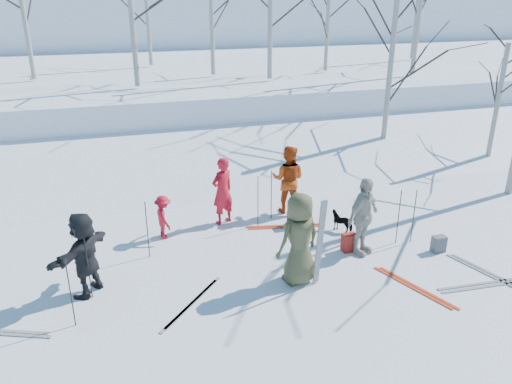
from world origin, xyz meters
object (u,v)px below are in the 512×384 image
object	(u,v)px
skier_cream_east	(363,217)
skier_red_north	(222,191)
dog	(342,221)
backpack_grey	(439,244)
backpack_dark	(295,219)
skier_grey_west	(84,254)
skier_redor_behind	(288,179)
skier_red_seated	(164,217)
skier_olive_center	(299,239)
backpack_red	(349,242)

from	to	relation	value
skier_cream_east	skier_red_north	bearing A→B (deg)	108.18
dog	backpack_grey	world-z (taller)	dog
skier_cream_east	backpack_grey	world-z (taller)	skier_cream_east
backpack_dark	skier_grey_west	bearing A→B (deg)	-162.17
skier_grey_west	dog	xyz separation A→B (m)	(5.98, 1.06, -0.61)
dog	skier_red_north	bearing A→B (deg)	-67.63
skier_red_north	skier_grey_west	distance (m)	4.01
skier_red_north	skier_redor_behind	size ratio (longest dim) A/B	0.95
skier_redor_behind	backpack_grey	world-z (taller)	skier_redor_behind
skier_red_seated	skier_grey_west	world-z (taller)	skier_grey_west
dog	skier_olive_center	bearing A→B (deg)	2.06
skier_redor_behind	skier_red_seated	xyz separation A→B (m)	(-3.36, -0.59, -0.38)
skier_red_north	skier_grey_west	xyz separation A→B (m)	(-3.26, -2.34, -0.01)
skier_grey_west	dog	size ratio (longest dim) A/B	2.92
skier_olive_center	skier_red_seated	world-z (taller)	skier_olive_center
skier_grey_west	skier_cream_east	bearing A→B (deg)	126.72
dog	backpack_red	world-z (taller)	dog
skier_redor_behind	skier_red_seated	size ratio (longest dim) A/B	1.70
skier_red_north	skier_red_seated	distance (m)	1.63
skier_grey_west	dog	bearing A→B (deg)	137.81
skier_redor_behind	skier_red_seated	distance (m)	3.43
backpack_red	backpack_dark	size ratio (longest dim) A/B	1.05
skier_red_seated	skier_cream_east	xyz separation A→B (m)	(4.15, -2.03, 0.36)
skier_grey_west	backpack_dark	distance (m)	5.22
skier_redor_behind	skier_red_north	bearing A→B (deg)	36.98
skier_red_seated	backpack_grey	world-z (taller)	skier_red_seated
dog	skier_grey_west	bearing A→B (deg)	-32.36
skier_olive_center	skier_grey_west	distance (m)	4.17
skier_olive_center	skier_redor_behind	bearing A→B (deg)	-122.62
skier_red_north	backpack_red	distance (m)	3.38
skier_olive_center	backpack_red	world-z (taller)	skier_olive_center
skier_redor_behind	dog	distance (m)	1.84
skier_redor_behind	backpack_red	xyz separation A→B (m)	(0.58, -2.47, -0.71)
skier_olive_center	dog	xyz separation A→B (m)	(1.89, 1.85, -0.71)
skier_grey_west	dog	world-z (taller)	skier_grey_west
backpack_dark	backpack_grey	bearing A→B (deg)	-38.91
skier_redor_behind	backpack_dark	world-z (taller)	skier_redor_behind
skier_cream_east	backpack_dark	distance (m)	2.06
skier_redor_behind	skier_cream_east	size ratio (longest dim) A/B	1.02
skier_red_north	skier_red_seated	world-z (taller)	skier_red_north
dog	skier_cream_east	bearing A→B (deg)	42.40
skier_olive_center	backpack_red	distance (m)	1.94
backpack_red	skier_red_seated	bearing A→B (deg)	154.54
skier_redor_behind	backpack_dark	distance (m)	1.19
skier_cream_east	backpack_red	size ratio (longest dim) A/B	4.29
dog	backpack_dark	distance (m)	1.18
skier_grey_west	backpack_dark	bearing A→B (deg)	145.62
backpack_grey	skier_red_seated	bearing A→B (deg)	157.02
backpack_grey	backpack_dark	distance (m)	3.43
skier_red_seated	backpack_dark	bearing A→B (deg)	-106.55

